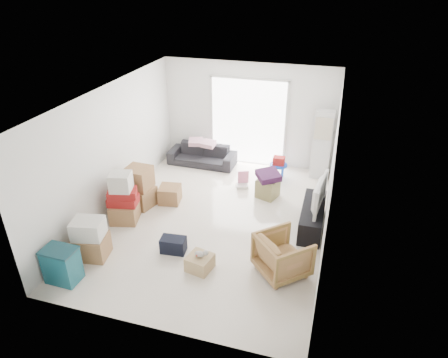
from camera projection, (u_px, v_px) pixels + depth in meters
name	position (u px, v px, depth m)	size (l,w,h in m)	color
room_shell	(213.00, 162.00, 7.83)	(4.98, 6.48, 3.18)	white
sliding_door	(248.00, 119.00, 10.41)	(2.10, 0.04, 2.33)	white
ac_tower	(322.00, 145.00, 9.82)	(0.45, 0.30, 1.75)	silver
tv_console	(312.00, 217.00, 8.13)	(0.44, 1.46, 0.49)	black
television	(314.00, 204.00, 7.98)	(1.07, 0.62, 0.14)	black
sofa	(202.00, 152.00, 10.70)	(1.80, 0.52, 0.70)	#232227
pillow_left	(196.00, 137.00, 10.59)	(0.36, 0.28, 0.11)	#D39AB1
pillow_right	(208.00, 138.00, 10.47)	(0.38, 0.30, 0.13)	#D39AB1
armchair	(283.00, 253.00, 6.83)	(0.80, 0.75, 0.82)	tan
storage_bins	(62.00, 265.00, 6.69)	(0.57, 0.41, 0.65)	#155564
box_stack_a	(90.00, 239.00, 7.24)	(0.66, 0.58, 0.78)	#A17049
box_stack_b	(123.00, 200.00, 8.24)	(0.67, 0.66, 1.11)	#A17049
box_stack_c	(139.00, 187.00, 8.80)	(0.72, 0.65, 0.92)	#A17049
loose_box	(170.00, 194.00, 9.03)	(0.46, 0.46, 0.38)	#A17049
duffel_bag	(173.00, 245.00, 7.46)	(0.46, 0.28, 0.30)	black
ottoman	(268.00, 188.00, 9.23)	(0.44, 0.44, 0.44)	#8B8051
blanket	(268.00, 177.00, 9.09)	(0.48, 0.48, 0.14)	#3E1A41
kids_table	(279.00, 163.00, 9.96)	(0.45, 0.45, 0.58)	blue
toy_walker	(242.00, 183.00, 9.71)	(0.35, 0.34, 0.38)	silver
wood_crate	(200.00, 262.00, 7.03)	(0.41, 0.41, 0.27)	tan
plush_bunny	(201.00, 254.00, 6.94)	(0.25, 0.15, 0.12)	#B2ADA8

